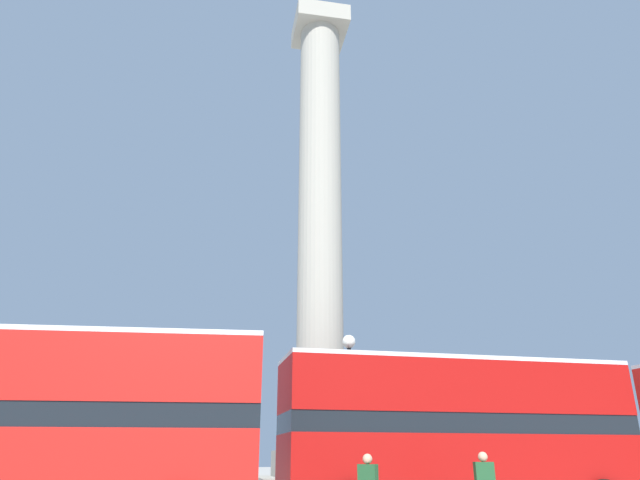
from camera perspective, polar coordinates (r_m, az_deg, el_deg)
The scene contains 5 objects.
monument_column at distance 23.73m, azimuth 0.00°, elevation -2.52°, with size 4.56×4.56×22.85m.
bus_a at distance 15.74m, azimuth -27.43°, elevation -15.52°, with size 11.19×3.41×4.38m.
bus_b at distance 18.06m, azimuth 13.51°, elevation -17.78°, with size 10.39×3.17×4.30m.
equestrian_statue at distance 32.59m, azimuth 21.94°, elevation -19.63°, with size 4.60×4.07×5.70m.
street_lamp at distance 19.94m, azimuth 3.01°, elevation -15.76°, with size 0.46×0.46×5.57m.
Camera 1 is at (-4.13, -22.12, 1.52)m, focal length 32.00 mm.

